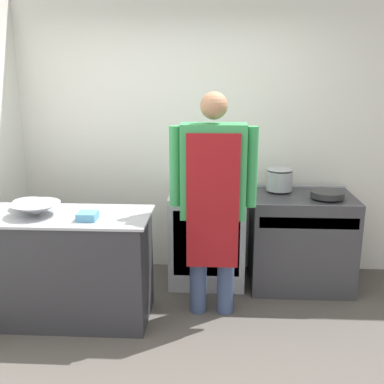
# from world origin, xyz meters

# --- Properties ---
(ground_plane) EXTENTS (14.00, 14.00, 0.00)m
(ground_plane) POSITION_xyz_m (0.00, 0.00, 0.00)
(ground_plane) COLOR #4C4742
(wall_back) EXTENTS (8.00, 0.05, 2.70)m
(wall_back) POSITION_xyz_m (0.00, 1.76, 1.35)
(wall_back) COLOR silver
(wall_back) RESTS_ON ground_plane
(prep_counter) EXTENTS (1.37, 0.62, 0.89)m
(prep_counter) POSITION_xyz_m (-0.88, 0.66, 0.44)
(prep_counter) COLOR #2D2D33
(prep_counter) RESTS_ON ground_plane
(stove) EXTENTS (0.92, 0.65, 0.90)m
(stove) POSITION_xyz_m (1.11, 1.36, 0.44)
(stove) COLOR #38383D
(stove) RESTS_ON ground_plane
(fridge_unit) EXTENTS (0.70, 0.60, 0.88)m
(fridge_unit) POSITION_xyz_m (0.23, 1.41, 0.44)
(fridge_unit) COLOR silver
(fridge_unit) RESTS_ON ground_plane
(person_cook) EXTENTS (0.69, 0.24, 1.83)m
(person_cook) POSITION_xyz_m (0.29, 0.79, 1.05)
(person_cook) COLOR #38476B
(person_cook) RESTS_ON ground_plane
(mixing_bowl) EXTENTS (0.38, 0.38, 0.10)m
(mixing_bowl) POSITION_xyz_m (-1.08, 0.63, 0.93)
(mixing_bowl) COLOR #9EA0A8
(mixing_bowl) RESTS_ON prep_counter
(small_bowl) EXTENTS (0.24, 0.24, 0.07)m
(small_bowl) POSITION_xyz_m (-1.22, 0.81, 0.92)
(small_bowl) COLOR #9EA0A8
(small_bowl) RESTS_ON prep_counter
(plastic_tub) EXTENTS (0.14, 0.14, 0.06)m
(plastic_tub) POSITION_xyz_m (-0.65, 0.54, 0.91)
(plastic_tub) COLOR teal
(plastic_tub) RESTS_ON prep_counter
(stock_pot) EXTENTS (0.24, 0.24, 0.22)m
(stock_pot) POSITION_xyz_m (0.90, 1.47, 1.01)
(stock_pot) COLOR #9EA0A8
(stock_pot) RESTS_ON stove
(saute_pan) EXTENTS (0.30, 0.30, 0.05)m
(saute_pan) POSITION_xyz_m (1.29, 1.25, 0.92)
(saute_pan) COLOR #262628
(saute_pan) RESTS_ON stove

